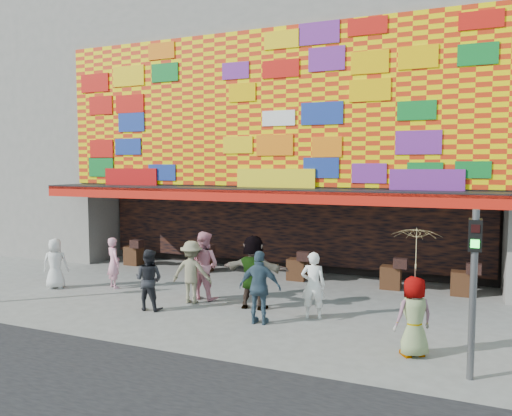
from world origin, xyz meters
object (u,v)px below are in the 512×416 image
object	(u,v)px
signal_right	(474,275)
ped_i	(204,265)
ped_c	(149,280)
ped_d	(192,272)
ped_h	(313,285)
parasol	(416,249)
ped_g	(414,317)
ped_a	(55,263)
ped_b	(114,263)
ped_e	(260,287)
ped_f	(254,272)

from	to	relation	value
signal_right	ped_i	bearing A→B (deg)	157.27
ped_c	signal_right	bearing A→B (deg)	165.45
ped_d	ped_h	bearing A→B (deg)	168.51
ped_c	parasol	world-z (taller)	parasol
ped_c	ped_g	distance (m)	6.70
ped_a	ped_b	distance (m)	1.76
ped_e	ped_h	xyz separation A→B (m)	(1.04, 0.91, -0.05)
signal_right	ped_d	distance (m)	7.46
ped_e	ped_f	size ratio (longest dim) A/B	0.90
ped_h	ped_e	bearing A→B (deg)	29.96
ped_a	ped_c	distance (m)	4.05
ped_d	ped_c	bearing A→B (deg)	44.78
ped_d	ped_g	distance (m)	6.20
signal_right	ped_h	xyz separation A→B (m)	(-3.55, 2.33, -1.04)
ped_e	parasol	distance (m)	3.83
ped_b	ped_i	distance (m)	3.17
signal_right	ped_f	world-z (taller)	signal_right
ped_c	ped_d	xyz separation A→B (m)	(0.70, 1.01, 0.06)
ped_f	parasol	bearing A→B (deg)	153.70
signal_right	ped_b	bearing A→B (deg)	163.84
ped_d	ped_g	size ratio (longest dim) A/B	1.07
ped_i	parasol	xyz separation A→B (m)	(5.87, -2.16, 1.17)
signal_right	ped_g	size ratio (longest dim) A/B	1.89
ped_g	ped_i	xyz separation A→B (m)	(-5.87, 2.16, 0.16)
ped_f	ped_i	size ratio (longest dim) A/B	1.02
ped_b	ped_e	bearing A→B (deg)	-168.07
ped_c	ped_h	distance (m)	4.26
ped_d	ped_f	bearing A→B (deg)	174.79
parasol	signal_right	bearing A→B (deg)	-35.38
ped_h	ped_i	world-z (taller)	ped_i
ped_f	ped_h	world-z (taller)	ped_f
ped_i	ped_g	bearing A→B (deg)	168.91
ped_a	ped_e	distance (m)	7.12
signal_right	ped_f	distance (m)	5.89
ped_e	ped_c	bearing A→B (deg)	-4.20
ped_d	ped_h	size ratio (longest dim) A/B	1.04
ped_f	ped_h	distance (m)	1.70
ped_a	ped_d	distance (m)	4.67
parasol	ped_e	bearing A→B (deg)	169.01
signal_right	ped_h	size ratio (longest dim) A/B	1.82
ped_c	ped_e	distance (m)	3.11
parasol	ped_d	bearing A→B (deg)	164.53
ped_g	ped_i	bearing A→B (deg)	-56.17
ped_a	ped_c	xyz separation A→B (m)	(3.97, -0.80, 0.03)
ped_e	ped_f	world-z (taller)	ped_f
ped_g	ped_f	bearing A→B (deg)	-59.38
signal_right	ped_a	size ratio (longest dim) A/B	1.95
ped_h	ped_i	size ratio (longest dim) A/B	0.86
ped_a	parasol	distance (m)	10.82
ped_d	ped_i	bearing A→B (deg)	-111.34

